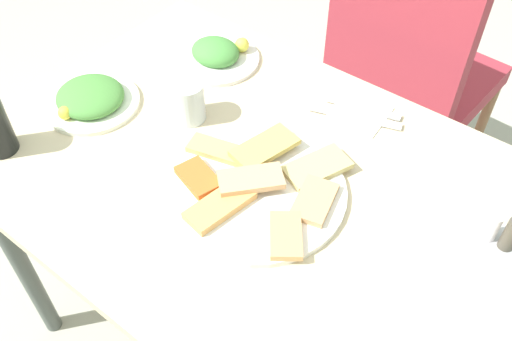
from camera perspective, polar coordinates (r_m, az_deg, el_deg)
ground_plane at (r=1.68m, az=-0.05°, el=-16.88°), size 6.00×6.00×0.00m
dining_table at (r=1.15m, az=-0.07°, el=-3.11°), size 1.11×0.76×0.71m
dining_chair at (r=1.69m, az=15.12°, el=10.24°), size 0.45×0.45×0.93m
pide_platter at (r=1.05m, az=0.17°, el=-1.74°), size 0.35×0.35×0.04m
salad_plate_greens at (r=1.36m, az=-4.03°, el=11.70°), size 0.21×0.21×0.06m
salad_plate_rice at (r=1.28m, az=-16.49°, el=7.05°), size 0.21×0.21×0.05m
drinking_glass at (r=1.19m, az=-6.92°, el=6.98°), size 0.07×0.07×0.09m
paper_napkin at (r=1.23m, az=10.45°, el=5.71°), size 0.12×0.12×0.00m
fork at (r=1.22m, az=10.04°, el=5.42°), size 0.19×0.08×0.00m
spoon at (r=1.24m, az=10.89°, el=6.27°), size 0.16×0.06×0.00m
condiment_caddy at (r=1.05m, az=23.37°, el=-6.29°), size 0.10×0.10×0.08m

